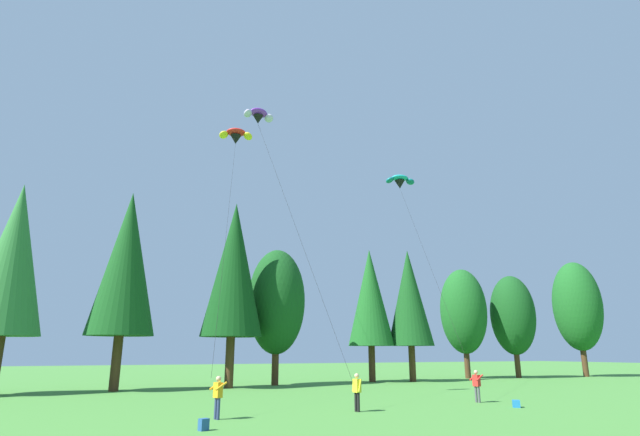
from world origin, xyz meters
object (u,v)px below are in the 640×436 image
at_px(kite_flyer_mid, 357,389).
at_px(parafoil_kite_mid_purple, 259,116).
at_px(backpack, 204,425).
at_px(parafoil_kite_far_teal, 400,181).
at_px(kite_flyer_near, 218,394).
at_px(parafoil_kite_high_red_yellow, 236,136).
at_px(kite_flyer_far, 477,383).
at_px(picnic_cooler, 516,404).

bearing_deg(kite_flyer_mid, parafoil_kite_mid_purple, 107.52).
bearing_deg(backpack, parafoil_kite_mid_purple, 43.18).
xyz_separation_m(kite_flyer_mid, parafoil_kite_far_teal, (15.18, 17.73, 18.04)).
distance_m(kite_flyer_near, kite_flyer_mid, 6.52).
xyz_separation_m(kite_flyer_mid, parafoil_kite_high_red_yellow, (-0.79, 20.78, 21.11)).
distance_m(kite_flyer_far, parafoil_kite_high_red_yellow, 30.23).
relative_size(kite_flyer_mid, parafoil_kite_high_red_yellow, 0.08).
relative_size(kite_flyer_near, kite_flyer_mid, 1.00).
height_order(parafoil_kite_high_red_yellow, backpack, parafoil_kite_high_red_yellow).
relative_size(kite_flyer_far, parafoil_kite_high_red_yellow, 0.08).
bearing_deg(parafoil_kite_high_red_yellow, parafoil_kite_far_teal, -10.83).
height_order(kite_flyer_near, parafoil_kite_high_red_yellow, parafoil_kite_high_red_yellow).
bearing_deg(kite_flyer_mid, backpack, -160.39).
distance_m(kite_flyer_mid, kite_flyer_far, 8.15).
relative_size(kite_flyer_mid, kite_flyer_far, 1.00).
height_order(kite_flyer_far, backpack, kite_flyer_far).
bearing_deg(kite_flyer_near, kite_flyer_mid, -0.07).
xyz_separation_m(parafoil_kite_mid_purple, parafoil_kite_far_teal, (17.79, 9.47, 0.99)).
distance_m(backpack, picnic_cooler, 15.78).
bearing_deg(parafoil_kite_far_teal, kite_flyer_near, -140.77).
relative_size(parafoil_kite_mid_purple, picnic_cooler, 33.54).
height_order(kite_flyer_far, parafoil_kite_high_red_yellow, parafoil_kite_high_red_yellow).
height_order(kite_flyer_mid, parafoil_kite_far_teal, parafoil_kite_far_teal).
bearing_deg(kite_flyer_far, parafoil_kite_high_red_yellow, 114.20).
height_order(kite_flyer_far, picnic_cooler, kite_flyer_far).
distance_m(kite_flyer_near, parafoil_kite_far_teal, 33.32).
height_order(kite_flyer_near, kite_flyer_far, same).
xyz_separation_m(parafoil_kite_mid_purple, picnic_cooler, (10.69, -9.93, -17.86)).
bearing_deg(kite_flyer_far, parafoil_kite_mid_purple, 145.96).
height_order(kite_flyer_far, parafoil_kite_far_teal, parafoil_kite_far_teal).
bearing_deg(parafoil_kite_mid_purple, parafoil_kite_high_red_yellow, 81.76).
xyz_separation_m(kite_flyer_mid, parafoil_kite_mid_purple, (-2.61, 8.26, 17.05)).
height_order(parafoil_kite_mid_purple, backpack, parafoil_kite_mid_purple).
bearing_deg(parafoil_kite_far_teal, parafoil_kite_high_red_yellow, 169.17).
xyz_separation_m(kite_flyer_far, parafoil_kite_far_teal, (7.10, 16.69, 18.03)).
bearing_deg(kite_flyer_far, kite_flyer_mid, -172.70).
xyz_separation_m(parafoil_kite_far_teal, backpack, (-22.84, -20.46, -18.83)).
distance_m(kite_flyer_mid, parafoil_kite_far_teal, 29.50).
relative_size(parafoil_kite_far_teal, picnic_cooler, 34.80).
xyz_separation_m(kite_flyer_mid, backpack, (-7.66, -2.73, -0.79)).
xyz_separation_m(parafoil_kite_far_teal, picnic_cooler, (-7.10, -19.41, -18.86)).
bearing_deg(parafoil_kite_far_teal, parafoil_kite_mid_purple, -151.97).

